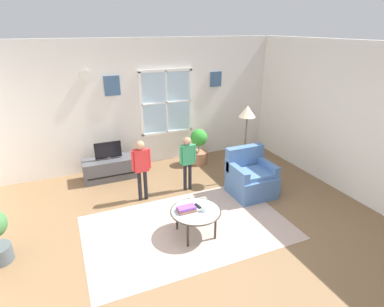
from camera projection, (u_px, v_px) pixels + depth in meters
The scene contains 15 objects.
ground_plane at pixel (197, 237), 4.76m from camera, with size 6.86×6.57×0.02m, color brown.
back_wall at pixel (141, 104), 6.82m from camera, with size 6.26×0.17×2.76m.
side_wall_right at pixel (365, 125), 5.39m from camera, with size 0.12×5.97×2.76m.
area_rug at pixel (188, 227), 4.95m from camera, with size 3.18×1.98×0.01m, color tan.
tv_stand at pixel (110, 168), 6.49m from camera, with size 1.07×0.49×0.44m.
television at pixel (108, 150), 6.33m from camera, with size 0.53×0.08×0.36m.
armchair at pixel (251, 178), 5.85m from camera, with size 0.76×0.74×0.87m.
coffee_table at pixel (196, 212), 4.66m from camera, with size 0.77×0.77×0.42m.
book_stack at pixel (186, 209), 4.63m from camera, with size 0.28×0.19×0.07m.
cup at pixel (204, 209), 4.62m from camera, with size 0.09×0.09×0.08m, color white.
remote_near_books at pixel (198, 206), 4.75m from camera, with size 0.04×0.14×0.02m, color black.
person_red_shirt at pixel (141, 164), 5.49m from camera, with size 0.35×0.16×1.15m.
person_green_shirt at pixel (187, 158), 5.85m from camera, with size 0.33×0.15×1.08m.
potted_plant_by_window at pixel (199, 146), 7.14m from camera, with size 0.40×0.40×0.82m.
floor_lamp at pixel (247, 119), 5.98m from camera, with size 0.32×0.32×1.58m.
Camera 1 is at (-1.61, -3.57, 2.97)m, focal length 29.17 mm.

